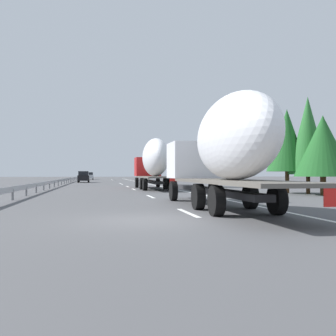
% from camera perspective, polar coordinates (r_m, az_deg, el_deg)
% --- Properties ---
extents(ground_plane, '(260.00, 260.00, 0.00)m').
position_cam_1_polar(ground_plane, '(51.85, -8.72, -2.42)').
color(ground_plane, '#4C4C4F').
extents(lane_stripe_0, '(3.20, 0.20, 0.01)m').
position_cam_1_polar(lane_stripe_0, '(14.26, 2.96, -6.62)').
color(lane_stripe_0, white).
rests_on(lane_stripe_0, ground_plane).
extents(lane_stripe_1, '(3.20, 0.20, 0.01)m').
position_cam_1_polar(lane_stripe_1, '(24.23, -2.59, -4.23)').
color(lane_stripe_1, white).
rests_on(lane_stripe_1, ground_plane).
extents(lane_stripe_2, '(3.20, 0.20, 0.01)m').
position_cam_1_polar(lane_stripe_2, '(35.69, -5.09, -3.14)').
color(lane_stripe_2, white).
rests_on(lane_stripe_2, ground_plane).
extents(lane_stripe_3, '(3.20, 0.20, 0.01)m').
position_cam_1_polar(lane_stripe_3, '(43.00, -5.98, -2.75)').
color(lane_stripe_3, white).
rests_on(lane_stripe_3, ground_plane).
extents(lane_stripe_4, '(3.20, 0.20, 0.01)m').
position_cam_1_polar(lane_stripe_4, '(53.26, -6.82, -2.38)').
color(lane_stripe_4, white).
rests_on(lane_stripe_4, ground_plane).
extents(lane_stripe_5, '(3.20, 0.20, 0.01)m').
position_cam_1_polar(lane_stripe_5, '(57.20, -7.06, -2.27)').
color(lane_stripe_5, white).
rests_on(lane_stripe_5, ground_plane).
extents(lane_stripe_6, '(3.20, 0.20, 0.01)m').
position_cam_1_polar(lane_stripe_6, '(78.29, -7.94, -1.88)').
color(lane_stripe_6, white).
rests_on(lane_stripe_6, ground_plane).
extents(lane_stripe_7, '(3.20, 0.20, 0.01)m').
position_cam_1_polar(lane_stripe_7, '(78.58, -7.95, -1.88)').
color(lane_stripe_7, white).
rests_on(lane_stripe_7, ground_plane).
extents(lane_stripe_8, '(3.20, 0.20, 0.01)m').
position_cam_1_polar(lane_stripe_8, '(87.57, -8.20, -1.77)').
color(lane_stripe_8, white).
rests_on(lane_stripe_8, ground_plane).
extents(lane_stripe_9, '(3.20, 0.20, 0.01)m').
position_cam_1_polar(lane_stripe_9, '(94.76, -8.36, -1.70)').
color(lane_stripe_9, white).
rests_on(lane_stripe_9, ground_plane).
extents(edge_line_right, '(110.00, 0.20, 0.01)m').
position_cam_1_polar(edge_line_right, '(57.25, -3.34, -2.27)').
color(edge_line_right, white).
rests_on(edge_line_right, ground_plane).
extents(truck_lead, '(12.75, 2.55, 4.59)m').
position_cam_1_polar(truck_lead, '(35.54, -2.14, 0.96)').
color(truck_lead, '#B21919').
rests_on(truck_lead, ground_plane).
extents(truck_trailing, '(14.20, 2.55, 4.45)m').
position_cam_1_polar(truck_trailing, '(15.93, 8.23, 2.99)').
color(truck_trailing, silver).
rests_on(truck_trailing, ground_plane).
extents(car_black_suv, '(4.55, 1.80, 1.83)m').
position_cam_1_polar(car_black_suv, '(64.23, -12.35, -1.27)').
color(car_black_suv, black).
rests_on(car_black_suv, ground_plane).
extents(car_silver_hatch, '(4.77, 1.77, 1.77)m').
position_cam_1_polar(car_silver_hatch, '(94.27, -11.50, -1.14)').
color(car_silver_hatch, '#ADB2B7').
rests_on(car_silver_hatch, ground_plane).
extents(road_sign, '(0.10, 0.90, 3.16)m').
position_cam_1_polar(road_sign, '(60.48, -2.57, -0.13)').
color(road_sign, gray).
rests_on(road_sign, ground_plane).
extents(tree_0, '(3.79, 3.79, 5.36)m').
position_cam_1_polar(tree_0, '(27.90, 21.89, 3.04)').
color(tree_0, '#472D19').
rests_on(tree_0, ground_plane).
extents(tree_1, '(2.82, 2.82, 6.99)m').
position_cam_1_polar(tree_1, '(29.61, 19.94, 4.52)').
color(tree_1, '#472D19').
rests_on(tree_1, ground_plane).
extents(tree_2, '(3.01, 3.01, 6.22)m').
position_cam_1_polar(tree_2, '(29.91, 17.15, 3.92)').
color(tree_2, '#472D19').
rests_on(tree_2, ground_plane).
extents(tree_3, '(2.88, 2.88, 7.31)m').
position_cam_1_polar(tree_3, '(41.77, 6.73, 3.12)').
color(tree_3, '#472D19').
rests_on(tree_3, ground_plane).
extents(tree_4, '(2.89, 2.89, 6.64)m').
position_cam_1_polar(tree_4, '(98.31, -2.87, 0.77)').
color(tree_4, '#472D19').
rests_on(tree_4, ground_plane).
extents(guardrail_median, '(94.00, 0.10, 0.76)m').
position_cam_1_polar(guardrail_median, '(55.00, -15.07, -1.71)').
color(guardrail_median, '#9EA0A5').
rests_on(guardrail_median, ground_plane).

